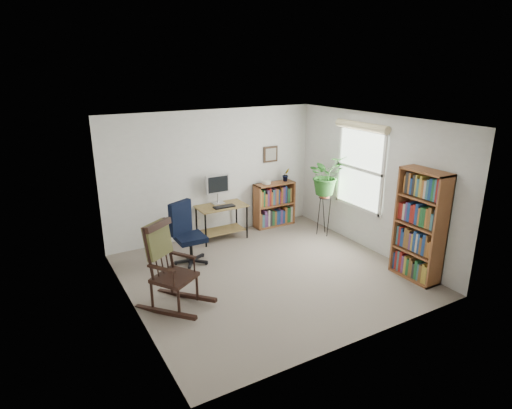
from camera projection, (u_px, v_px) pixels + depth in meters
floor at (269, 274)px, 6.77m from camera, size 4.20×4.00×0.00m
ceiling at (270, 121)px, 6.02m from camera, size 4.20×4.00×0.00m
wall_back at (214, 174)px, 8.04m from camera, size 4.20×0.00×2.40m
wall_front at (363, 250)px, 4.74m from camera, size 4.20×0.00×2.40m
wall_left at (128, 227)px, 5.40m from camera, size 0.00×4.00×2.40m
wall_right at (373, 184)px, 7.39m from camera, size 0.00×4.00×2.40m
window at (360, 169)px, 7.55m from camera, size 0.12×1.20×1.50m
desk at (222, 222)px, 8.07m from camera, size 0.92×0.51×0.66m
monitor at (218, 189)px, 7.99m from camera, size 0.46×0.16×0.56m
keyboard at (224, 207)px, 7.86m from camera, size 0.40×0.15×0.02m
office_chair at (190, 233)px, 7.01m from camera, size 0.76×0.76×1.05m
rocking_chair at (174, 266)px, 5.68m from camera, size 1.10×1.22×1.22m
low_bookshelf at (274, 204)px, 8.71m from camera, size 0.85×0.28×0.90m
tall_bookshelf at (420, 226)px, 6.41m from camera, size 0.32×0.75×1.72m
plant_stand at (324, 213)px, 8.23m from camera, size 0.32×0.32×0.88m
spider_plant at (327, 156)px, 7.89m from camera, size 1.69×1.88×1.46m
potted_plant_small at (286, 179)px, 8.70m from camera, size 0.13×0.24×0.11m
framed_picture at (271, 154)px, 8.53m from camera, size 0.32×0.04×0.32m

